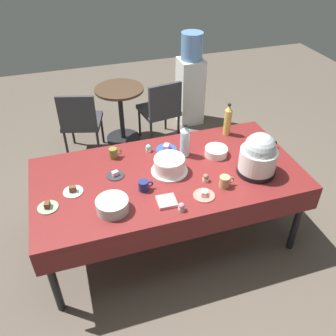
{
  "coord_description": "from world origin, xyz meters",
  "views": [
    {
      "loc": [
        -0.7,
        -2.22,
        2.56
      ],
      "look_at": [
        0.0,
        0.0,
        0.8
      ],
      "focal_mm": 38.2,
      "sensor_mm": 36.0,
      "label": 1
    }
  ],
  "objects_px": {
    "dessert_plate_coral": "(204,195)",
    "coffee_mug_olive": "(114,153)",
    "soda_bottle_ginger_ale": "(228,120)",
    "maroon_chair_left": "(81,120)",
    "slow_cooker": "(258,156)",
    "dessert_plate_white": "(73,191)",
    "cupcake_vanilla": "(182,207)",
    "ceramic_snack_bowl": "(216,151)",
    "dessert_plate_charcoal": "(115,175)",
    "frosted_layer_cake": "(169,165)",
    "coffee_mug_navy": "(144,186)",
    "dessert_plate_cobalt": "(166,148)",
    "soda_bottle_water": "(185,141)",
    "cupcake_lemon": "(148,148)",
    "maroon_chair_right": "(161,108)",
    "dessert_plate_sage": "(48,206)",
    "cupcake_mint": "(206,178)",
    "water_cooler": "(190,82)",
    "potluck_table": "(168,179)",
    "glass_salad_bowl": "(112,205)",
    "coffee_mug_black": "(269,145)",
    "coffee_mug_tan": "(225,182)"
  },
  "relations": [
    {
      "from": "frosted_layer_cake",
      "to": "dessert_plate_sage",
      "type": "xyz_separation_m",
      "value": [
        -0.98,
        -0.15,
        -0.05
      ]
    },
    {
      "from": "dessert_plate_cobalt",
      "to": "dessert_plate_coral",
      "type": "relative_size",
      "value": 1.13
    },
    {
      "from": "glass_salad_bowl",
      "to": "cupcake_vanilla",
      "type": "relative_size",
      "value": 3.52
    },
    {
      "from": "cupcake_mint",
      "to": "coffee_mug_olive",
      "type": "xyz_separation_m",
      "value": [
        -0.64,
        0.54,
        0.01
      ]
    },
    {
      "from": "dessert_plate_charcoal",
      "to": "cupcake_mint",
      "type": "bearing_deg",
      "value": -22.69
    },
    {
      "from": "dessert_plate_coral",
      "to": "cupcake_vanilla",
      "type": "bearing_deg",
      "value": -155.59
    },
    {
      "from": "dessert_plate_sage",
      "to": "water_cooler",
      "type": "distance_m",
      "value": 2.87
    },
    {
      "from": "dessert_plate_charcoal",
      "to": "dessert_plate_white",
      "type": "relative_size",
      "value": 0.94
    },
    {
      "from": "coffee_mug_navy",
      "to": "coffee_mug_olive",
      "type": "xyz_separation_m",
      "value": [
        -0.14,
        0.5,
        0.01
      ]
    },
    {
      "from": "cupcake_lemon",
      "to": "coffee_mug_tan",
      "type": "height_order",
      "value": "coffee_mug_tan"
    },
    {
      "from": "cupcake_lemon",
      "to": "maroon_chair_left",
      "type": "relative_size",
      "value": 0.08
    },
    {
      "from": "glass_salad_bowl",
      "to": "coffee_mug_black",
      "type": "relative_size",
      "value": 2.08
    },
    {
      "from": "dessert_plate_white",
      "to": "maroon_chair_right",
      "type": "relative_size",
      "value": 0.18
    },
    {
      "from": "cupcake_vanilla",
      "to": "coffee_mug_navy",
      "type": "xyz_separation_m",
      "value": [
        -0.2,
        0.3,
        0.01
      ]
    },
    {
      "from": "glass_salad_bowl",
      "to": "cupcake_vanilla",
      "type": "distance_m",
      "value": 0.5
    },
    {
      "from": "maroon_chair_right",
      "to": "water_cooler",
      "type": "relative_size",
      "value": 0.69
    },
    {
      "from": "dessert_plate_charcoal",
      "to": "dessert_plate_cobalt",
      "type": "bearing_deg",
      "value": 24.89
    },
    {
      "from": "cupcake_mint",
      "to": "dessert_plate_coral",
      "type": "bearing_deg",
      "value": -116.15
    },
    {
      "from": "ceramic_snack_bowl",
      "to": "dessert_plate_charcoal",
      "type": "height_order",
      "value": "ceramic_snack_bowl"
    },
    {
      "from": "cupcake_lemon",
      "to": "coffee_mug_olive",
      "type": "relative_size",
      "value": 0.6
    },
    {
      "from": "dessert_plate_charcoal",
      "to": "dessert_plate_coral",
      "type": "xyz_separation_m",
      "value": [
        0.6,
        -0.45,
        0.0
      ]
    },
    {
      "from": "soda_bottle_ginger_ale",
      "to": "coffee_mug_navy",
      "type": "height_order",
      "value": "soda_bottle_ginger_ale"
    },
    {
      "from": "dessert_plate_white",
      "to": "maroon_chair_left",
      "type": "height_order",
      "value": "maroon_chair_left"
    },
    {
      "from": "dessert_plate_sage",
      "to": "coffee_mug_navy",
      "type": "distance_m",
      "value": 0.72
    },
    {
      "from": "dessert_plate_charcoal",
      "to": "coffee_mug_navy",
      "type": "distance_m",
      "value": 0.3
    },
    {
      "from": "soda_bottle_ginger_ale",
      "to": "coffee_mug_olive",
      "type": "xyz_separation_m",
      "value": [
        -1.1,
        -0.06,
        -0.1
      ]
    },
    {
      "from": "dessert_plate_cobalt",
      "to": "soda_bottle_water",
      "type": "relative_size",
      "value": 0.6
    },
    {
      "from": "soda_bottle_water",
      "to": "maroon_chair_left",
      "type": "bearing_deg",
      "value": 119.52
    },
    {
      "from": "potluck_table",
      "to": "ceramic_snack_bowl",
      "type": "height_order",
      "value": "ceramic_snack_bowl"
    },
    {
      "from": "frosted_layer_cake",
      "to": "coffee_mug_olive",
      "type": "bearing_deg",
      "value": 140.04
    },
    {
      "from": "dessert_plate_sage",
      "to": "maroon_chair_left",
      "type": "xyz_separation_m",
      "value": [
        0.39,
        1.72,
        -0.27
      ]
    },
    {
      "from": "ceramic_snack_bowl",
      "to": "coffee_mug_olive",
      "type": "relative_size",
      "value": 1.76
    },
    {
      "from": "glass_salad_bowl",
      "to": "dessert_plate_charcoal",
      "type": "xyz_separation_m",
      "value": [
        0.09,
        0.39,
        -0.04
      ]
    },
    {
      "from": "maroon_chair_right",
      "to": "water_cooler",
      "type": "xyz_separation_m",
      "value": [
        0.54,
        0.41,
        0.1
      ]
    },
    {
      "from": "slow_cooker",
      "to": "dessert_plate_white",
      "type": "distance_m",
      "value": 1.48
    },
    {
      "from": "cupcake_lemon",
      "to": "water_cooler",
      "type": "relative_size",
      "value": 0.05
    },
    {
      "from": "potluck_table",
      "to": "slow_cooker",
      "type": "relative_size",
      "value": 6.0
    },
    {
      "from": "cupcake_lemon",
      "to": "maroon_chair_right",
      "type": "xyz_separation_m",
      "value": [
        0.48,
        1.24,
        -0.29
      ]
    },
    {
      "from": "potluck_table",
      "to": "glass_salad_bowl",
      "type": "distance_m",
      "value": 0.61
    },
    {
      "from": "soda_bottle_ginger_ale",
      "to": "maroon_chair_left",
      "type": "xyz_separation_m",
      "value": [
        -1.29,
        1.18,
        -0.41
      ]
    },
    {
      "from": "cupcake_vanilla",
      "to": "maroon_chair_left",
      "type": "relative_size",
      "value": 0.08
    },
    {
      "from": "ceramic_snack_bowl",
      "to": "dessert_plate_cobalt",
      "type": "height_order",
      "value": "ceramic_snack_bowl"
    },
    {
      "from": "dessert_plate_white",
      "to": "coffee_mug_tan",
      "type": "xyz_separation_m",
      "value": [
        1.14,
        -0.29,
        0.03
      ]
    },
    {
      "from": "water_cooler",
      "to": "frosted_layer_cake",
      "type": "bearing_deg",
      "value": -115.12
    },
    {
      "from": "coffee_mug_navy",
      "to": "maroon_chair_right",
      "type": "distance_m",
      "value": 1.88
    },
    {
      "from": "ceramic_snack_bowl",
      "to": "coffee_mug_tan",
      "type": "distance_m",
      "value": 0.43
    },
    {
      "from": "slow_cooker",
      "to": "maroon_chair_left",
      "type": "distance_m",
      "value": 2.24
    },
    {
      "from": "potluck_table",
      "to": "coffee_mug_olive",
      "type": "bearing_deg",
      "value": 137.55
    },
    {
      "from": "dessert_plate_sage",
      "to": "cupcake_mint",
      "type": "relative_size",
      "value": 2.25
    },
    {
      "from": "dessert_plate_coral",
      "to": "coffee_mug_olive",
      "type": "xyz_separation_m",
      "value": [
        -0.56,
        0.7,
        0.03
      ]
    }
  ]
}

